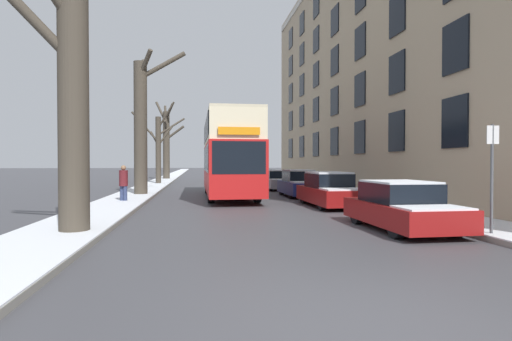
# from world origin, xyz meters

# --- Properties ---
(ground_plane) EXTENTS (320.00, 320.00, 0.00)m
(ground_plane) POSITION_xyz_m (0.00, 0.00, 0.00)
(ground_plane) COLOR #424247
(sidewalk_left) EXTENTS (2.27, 130.00, 0.16)m
(sidewalk_left) POSITION_xyz_m (-5.62, 53.00, 0.08)
(sidewalk_left) COLOR gray
(sidewalk_left) RESTS_ON ground
(sidewalk_right) EXTENTS (2.27, 130.00, 0.16)m
(sidewalk_right) POSITION_xyz_m (5.62, 53.00, 0.08)
(sidewalk_right) COLOR gray
(sidewalk_right) RESTS_ON ground
(terrace_facade_right) EXTENTS (9.10, 37.24, 16.38)m
(terrace_facade_right) POSITION_xyz_m (11.24, 18.67, 8.19)
(terrace_facade_right) COLOR tan
(terrace_facade_right) RESTS_ON ground
(bare_tree_left_0) EXTENTS (2.19, 3.01, 7.74)m
(bare_tree_left_0) POSITION_xyz_m (-5.30, 6.16, 3.94)
(bare_tree_left_0) COLOR #423A30
(bare_tree_left_0) RESTS_ON ground
(bare_tree_left_1) EXTENTS (2.83, 3.29, 8.12)m
(bare_tree_left_1) POSITION_xyz_m (-5.20, 18.39, 4.15)
(bare_tree_left_1) COLOR #423A30
(bare_tree_left_1) RESTS_ON ground
(bare_tree_left_2) EXTENTS (4.42, 2.61, 7.01)m
(bare_tree_left_2) POSITION_xyz_m (-5.40, 30.46, 3.32)
(bare_tree_left_2) COLOR #423A30
(bare_tree_left_2) RESTS_ON ground
(bare_tree_left_3) EXTENTS (3.35, 3.64, 8.81)m
(bare_tree_left_3) POSITION_xyz_m (-5.51, 40.84, 4.28)
(bare_tree_left_3) COLOR #423A30
(bare_tree_left_3) RESTS_ON ground
(double_decker_bus) EXTENTS (2.52, 10.44, 4.31)m
(double_decker_bus) POSITION_xyz_m (-0.47, 17.24, 2.44)
(double_decker_bus) COLOR red
(double_decker_bus) RESTS_ON ground
(parked_car_0) EXTENTS (1.84, 4.03, 1.34)m
(parked_car_0) POSITION_xyz_m (3.41, 5.97, 0.62)
(parked_car_0) COLOR maroon
(parked_car_0) RESTS_ON ground
(parked_car_1) EXTENTS (1.79, 4.47, 1.47)m
(parked_car_1) POSITION_xyz_m (3.41, 12.01, 0.68)
(parked_car_1) COLOR maroon
(parked_car_1) RESTS_ON ground
(parked_car_2) EXTENTS (1.68, 4.03, 1.49)m
(parked_car_2) POSITION_xyz_m (3.41, 17.13, 0.68)
(parked_car_2) COLOR navy
(parked_car_2) RESTS_ON ground
(parked_car_3) EXTENTS (1.74, 3.97, 1.37)m
(parked_car_3) POSITION_xyz_m (3.41, 22.88, 0.63)
(parked_car_3) COLOR #9EA3AD
(parked_car_3) RESTS_ON ground
(parked_car_4) EXTENTS (1.73, 4.36, 1.33)m
(parked_car_4) POSITION_xyz_m (3.41, 29.25, 0.62)
(parked_car_4) COLOR maroon
(parked_car_4) RESTS_ON ground
(pedestrian_left_sidewalk) EXTENTS (0.38, 0.38, 1.75)m
(pedestrian_left_sidewalk) POSITION_xyz_m (-5.47, 14.31, 0.96)
(pedestrian_left_sidewalk) COLOR navy
(pedestrian_left_sidewalk) RESTS_ON ground
(street_sign_post) EXTENTS (0.32, 0.07, 2.77)m
(street_sign_post) POSITION_xyz_m (4.78, 4.25, 1.58)
(street_sign_post) COLOR #4C4F54
(street_sign_post) RESTS_ON ground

